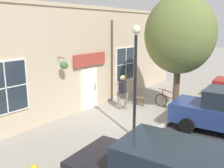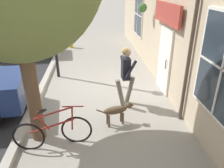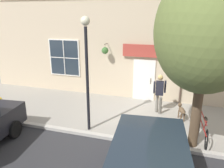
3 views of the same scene
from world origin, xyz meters
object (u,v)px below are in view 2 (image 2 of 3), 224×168
fire_hydrant (71,41)px  street_lamp (50,1)px  parked_car_nearest_curb (8,38)px  leaning_bicycle (53,131)px  dog_on_leash (117,110)px  pedestrian_walking (126,71)px

fire_hydrant → street_lamp: bearing=87.7°
street_lamp → fire_hydrant: street_lamp is taller
parked_car_nearest_curb → street_lamp: 4.56m
leaning_bicycle → parked_car_nearest_curb: bearing=-65.8°
leaning_bicycle → dog_on_leash: bearing=-155.0°
dog_on_leash → leaning_bicycle: (1.51, 0.71, -0.03)m
pedestrian_walking → parked_car_nearest_curb: pedestrian_walking is taller
street_lamp → fire_hydrant: (-0.18, -4.31, -2.40)m
pedestrian_walking → street_lamp: bearing=-46.4°
dog_on_leash → street_lamp: (1.94, -3.39, 2.39)m
pedestrian_walking → parked_car_nearest_curb: bearing=-47.2°
leaning_bicycle → parked_car_nearest_curb: 7.87m
pedestrian_walking → leaning_bicycle: (1.86, 1.69, -0.70)m
pedestrian_walking → fire_hydrant: bearing=-72.5°
pedestrian_walking → fire_hydrant: 7.08m
parked_car_nearest_curb → fire_hydrant: 3.25m
dog_on_leash → parked_car_nearest_curb: (4.73, -6.46, 0.47)m
street_lamp → pedestrian_walking: bearing=133.6°
pedestrian_walking → dog_on_leash: (0.35, 0.98, -0.68)m
leaning_bicycle → street_lamp: (0.43, -4.10, 2.42)m
parked_car_nearest_curb → street_lamp: street_lamp is taller
street_lamp → fire_hydrant: size_ratio=5.46×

